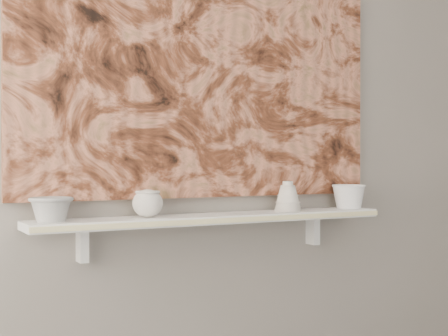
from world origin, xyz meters
TOP-DOWN VIEW (x-y plane):
  - wall_back at (0.00, 1.60)m, footprint 3.60×0.00m
  - shelf at (0.00, 1.51)m, footprint 1.40×0.18m
  - shelf_stripe at (0.00, 1.41)m, footprint 1.40×0.01m
  - bracket_left at (-0.49, 1.57)m, footprint 0.03×0.06m
  - bracket_right at (0.49, 1.57)m, footprint 0.03×0.06m
  - painting at (0.00, 1.59)m, footprint 1.50×0.02m
  - house_motif at (0.45, 1.57)m, footprint 0.09×0.00m
  - bowl_grey at (-0.61, 1.51)m, footprint 0.18×0.18m
  - cup_cream at (-0.28, 1.51)m, footprint 0.11×0.11m
  - bell_vessel at (0.32, 1.51)m, footprint 0.13×0.13m
  - bowl_white at (0.63, 1.51)m, footprint 0.16×0.16m

SIDE VIEW (x-z plane):
  - bracket_left at x=-0.49m, z-range 0.78..0.90m
  - bracket_right at x=0.49m, z-range 0.78..0.90m
  - shelf at x=0.00m, z-range 0.90..0.93m
  - shelf_stripe at x=0.00m, z-range 0.91..0.92m
  - bowl_grey at x=-0.61m, z-range 0.93..1.01m
  - cup_cream at x=-0.28m, z-range 0.93..1.03m
  - bowl_white at x=0.63m, z-range 0.93..1.03m
  - bell_vessel at x=0.32m, z-range 0.93..1.05m
  - house_motif at x=0.45m, z-range 1.19..1.27m
  - wall_back at x=0.00m, z-range -0.45..3.15m
  - painting at x=0.00m, z-range 0.99..2.09m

